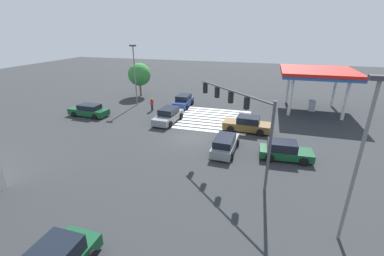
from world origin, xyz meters
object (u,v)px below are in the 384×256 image
car_6 (247,124)px  street_light_pole_a (361,151)px  car_1 (89,110)px  tree_corner_a (139,74)px  car_4 (183,101)px  fire_hydrant (273,118)px  street_light_pole_b (135,70)px  traffic_signal_mast (239,110)px  car_0 (284,151)px  car_3 (225,144)px  car_2 (168,116)px  pedestrian (152,104)px

car_6 → street_light_pole_a: bearing=116.1°
car_1 → tree_corner_a: tree_corner_a is taller
car_1 → car_4: bearing=-140.8°
fire_hydrant → tree_corner_a: bearing=-18.4°
car_6 → street_light_pole_b: (15.48, -5.69, 4.04)m
traffic_signal_mast → car_0: bearing=-97.2°
car_3 → street_light_pole_b: bearing=54.5°
car_2 → car_4: (0.30, -6.40, -0.00)m
car_3 → street_light_pole_a: street_light_pole_a is taller
traffic_signal_mast → tree_corner_a: 25.34m
car_0 → street_light_pole_a: 9.53m
car_6 → tree_corner_a: tree_corner_a is taller
car_4 → tree_corner_a: (8.28, -3.74, 2.60)m
car_2 → pedestrian: (3.57, -3.38, 0.19)m
car_2 → street_light_pole_a: (-14.53, 13.88, 4.17)m
car_4 → fire_hydrant: size_ratio=4.83×
street_light_pole_a → car_1: bearing=-28.3°
pedestrian → street_light_pole_a: 25.32m
car_1 → car_2: size_ratio=1.01×
pedestrian → street_light_pole_a: bearing=-0.0°
car_1 → pedestrian: pedestrian is taller
car_0 → car_3: car_0 is taller
pedestrian → tree_corner_a: (5.01, -6.76, 2.40)m
car_6 → fire_hydrant: 4.69m
car_0 → pedestrian: bearing=147.5°
car_3 → car_1: bearing=76.5°
car_0 → car_3: size_ratio=0.92×
street_light_pole_b → tree_corner_a: (1.87, -4.81, -1.44)m
tree_corner_a → pedestrian: bearing=126.6°
street_light_pole_b → car_0: bearing=149.9°
car_0 → car_2: size_ratio=0.86×
tree_corner_a → fire_hydrant: size_ratio=5.89×
car_4 → tree_corner_a: bearing=-114.7°
car_6 → car_2: bearing=0.7°
car_4 → street_light_pole_b: size_ratio=0.52×
traffic_signal_mast → street_light_pole_b: 20.60m
traffic_signal_mast → car_0: traffic_signal_mast is taller
car_6 → street_light_pole_b: bearing=-17.1°
car_2 → street_light_pole_b: bearing=-124.3°
fire_hydrant → street_light_pole_b: bearing=-5.8°
pedestrian → car_6: bearing=26.7°
street_light_pole_a → tree_corner_a: street_light_pole_a is taller
car_6 → pedestrian: bearing=-13.8°
traffic_signal_mast → fire_hydrant: bearing=-58.3°
car_1 → street_light_pole_b: bearing=-115.6°
tree_corner_a → fire_hydrant: 21.27m
car_1 → tree_corner_a: 11.25m
car_2 → pedestrian: pedestrian is taller
car_0 → street_light_pole_b: bearing=147.2°
car_2 → car_6: 8.78m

